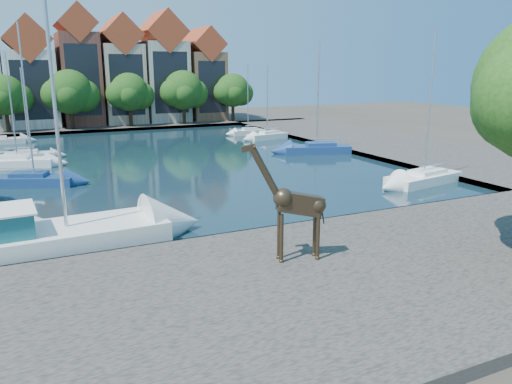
{
  "coord_description": "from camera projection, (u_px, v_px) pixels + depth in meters",
  "views": [
    {
      "loc": [
        -12.56,
        -22.7,
        8.77
      ],
      "look_at": [
        -2.78,
        -2.0,
        3.02
      ],
      "focal_mm": 35.0,
      "sensor_mm": 36.0,
      "label": 1
    }
  ],
  "objects": [
    {
      "name": "far_tree_mid_west",
      "position": [
        71.0,
        93.0,
        67.8
      ],
      "size": [
        7.8,
        6.0,
        8.0
      ],
      "color": "#332114",
      "rests_on": "far_quay"
    },
    {
      "name": "townhouse_east_mid",
      "position": [
        163.0,
        71.0,
        77.89
      ],
      "size": [
        6.43,
        9.18,
        16.65
      ],
      "color": "#BCB3A0",
      "rests_on": "far_quay"
    },
    {
      "name": "townhouse_west_inner",
      "position": [
        31.0,
        77.0,
        70.2
      ],
      "size": [
        6.43,
        9.18,
        15.15
      ],
      "color": "silver",
      "rests_on": "far_quay"
    },
    {
      "name": "far_tree_east",
      "position": [
        184.0,
        91.0,
        74.44
      ],
      "size": [
        7.54,
        5.8,
        7.84
      ],
      "color": "#332114",
      "rests_on": "far_quay"
    },
    {
      "name": "far_quay",
      "position": [
        111.0,
        124.0,
        76.29
      ],
      "size": [
        60.0,
        16.0,
        0.5
      ],
      "primitive_type": "cube",
      "color": "#514D46",
      "rests_on": "ground"
    },
    {
      "name": "giraffe_statue",
      "position": [
        294.0,
        203.0,
        21.47
      ],
      "size": [
        3.63,
        1.18,
        5.21
      ],
      "color": "#37291B",
      "rests_on": "near_quay"
    },
    {
      "name": "sailboat_left_c",
      "position": [
        18.0,
        161.0,
        44.29
      ],
      "size": [
        6.18,
        3.34,
        9.9
      ],
      "color": "white",
      "rests_on": "water_basin"
    },
    {
      "name": "sailboat_right_a",
      "position": [
        424.0,
        176.0,
        38.15
      ],
      "size": [
        6.89,
        3.43,
        11.38
      ],
      "color": "white",
      "rests_on": "water_basin"
    },
    {
      "name": "far_tree_far_east",
      "position": [
        233.0,
        91.0,
        77.79
      ],
      "size": [
        6.76,
        5.2,
        7.36
      ],
      "color": "#332114",
      "rests_on": "far_quay"
    },
    {
      "name": "sailboat_right_b",
      "position": [
        317.0,
        147.0,
        51.64
      ],
      "size": [
        7.19,
        4.33,
        11.09
      ],
      "color": "navy",
      "rests_on": "water_basin"
    },
    {
      "name": "sailboat_left_d",
      "position": [
        30.0,
        154.0,
        48.43
      ],
      "size": [
        4.79,
        2.1,
        8.67
      ],
      "color": "silver",
      "rests_on": "water_basin"
    },
    {
      "name": "right_quay",
      "position": [
        375.0,
        142.0,
        58.59
      ],
      "size": [
        14.0,
        52.0,
        0.5
      ],
      "primitive_type": "cube",
      "color": "#514D46",
      "rests_on": "ground"
    },
    {
      "name": "motorsailer",
      "position": [
        25.0,
        237.0,
        23.53
      ],
      "size": [
        12.6,
        4.28,
        11.87
      ],
      "color": "white",
      "rests_on": "water_basin"
    },
    {
      "name": "sailboat_right_d",
      "position": [
        248.0,
        131.0,
        65.73
      ],
      "size": [
        4.49,
        1.66,
        9.04
      ],
      "color": "silver",
      "rests_on": "water_basin"
    },
    {
      "name": "far_tree_mid_east",
      "position": [
        130.0,
        93.0,
        71.15
      ],
      "size": [
        7.02,
        5.4,
        7.52
      ],
      "color": "#332114",
      "rests_on": "far_quay"
    },
    {
      "name": "sailboat_left_b",
      "position": [
        34.0,
        178.0,
        37.57
      ],
      "size": [
        6.18,
        4.14,
        11.76
      ],
      "color": "navy",
      "rests_on": "water_basin"
    },
    {
      "name": "ground",
      "position": [
        286.0,
        232.0,
        27.24
      ],
      "size": [
        160.0,
        160.0,
        0.0
      ],
      "primitive_type": "plane",
      "color": "#38332B",
      "rests_on": "ground"
    },
    {
      "name": "far_tree_west",
      "position": [
        5.0,
        96.0,
        64.53
      ],
      "size": [
        6.76,
        5.2,
        7.36
      ],
      "color": "#332114",
      "rests_on": "far_quay"
    },
    {
      "name": "townhouse_center",
      "position": [
        79.0,
        70.0,
        72.65
      ],
      "size": [
        5.44,
        9.18,
        16.93
      ],
      "color": "brown",
      "rests_on": "far_quay"
    },
    {
      "name": "townhouse_east_end",
      "position": [
        202.0,
        78.0,
        80.83
      ],
      "size": [
        5.44,
        9.18,
        14.43
      ],
      "color": "brown",
      "rests_on": "far_quay"
    },
    {
      "name": "townhouse_east_inner",
      "position": [
        121.0,
        74.0,
        75.29
      ],
      "size": [
        5.94,
        9.18,
        15.79
      ],
      "color": "tan",
      "rests_on": "far_quay"
    },
    {
      "name": "sailboat_right_c",
      "position": [
        267.0,
        135.0,
        61.68
      ],
      "size": [
        5.32,
        2.63,
        8.85
      ],
      "color": "silver",
      "rests_on": "water_basin"
    },
    {
      "name": "water_basin",
      "position": [
        167.0,
        160.0,
        48.28
      ],
      "size": [
        38.0,
        50.0,
        0.08
      ],
      "primitive_type": "cube",
      "color": "black",
      "rests_on": "ground"
    },
    {
      "name": "near_quay",
      "position": [
        366.0,
        275.0,
        21.04
      ],
      "size": [
        50.0,
        14.0,
        0.5
      ],
      "primitive_type": "cube",
      "color": "#514D46",
      "rests_on": "ground"
    }
  ]
}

